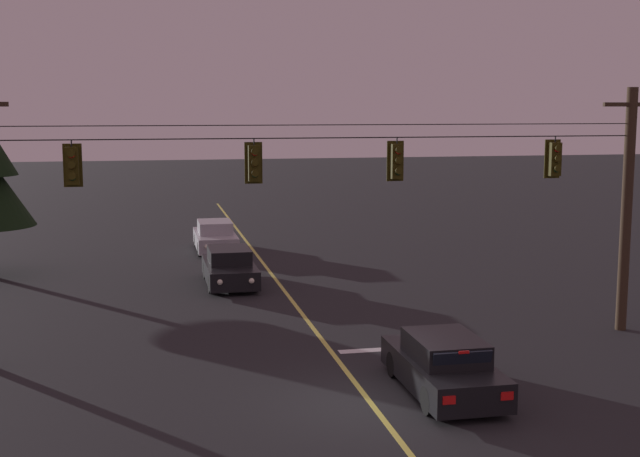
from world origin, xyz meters
name	(u,v)px	position (x,y,z in m)	size (l,w,h in m)	color
ground_plane	(371,404)	(0.00, 0.00, 0.00)	(180.00, 180.00, 0.00)	black
lane_centre_stripe	(291,299)	(0.00, 10.72, 0.00)	(0.14, 60.00, 0.01)	#D1C64C
stop_bar_paint	(398,348)	(1.90, 4.12, 0.00)	(3.40, 0.36, 0.01)	silver
signal_span_assembly	(327,213)	(0.00, 4.72, 3.77)	(19.94, 0.32, 7.23)	#38281C
traffic_light_leftmost	(72,166)	(-6.69, 4.70, 5.18)	(0.48, 0.41, 1.22)	black
traffic_light_left_inner	(254,163)	(-2.01, 4.70, 5.18)	(0.48, 0.41, 1.22)	black
traffic_light_centre	(397,161)	(1.96, 4.70, 5.18)	(0.48, 0.41, 1.22)	black
traffic_light_right_inner	(555,159)	(6.69, 4.70, 5.18)	(0.48, 0.41, 1.22)	black
car_waiting_near_lane	(443,366)	(1.85, 0.38, 0.65)	(1.80, 4.33, 1.39)	black
car_oncoming_lead	(230,268)	(-1.84, 13.62, 0.65)	(1.80, 4.42, 1.39)	black
car_oncoming_trailing	(215,237)	(-1.74, 21.33, 0.65)	(1.80, 4.42, 1.39)	#A5A5AD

